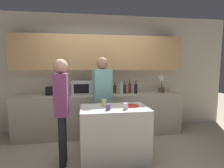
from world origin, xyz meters
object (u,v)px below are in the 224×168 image
object	(u,v)px
plate_on_island	(131,106)
cup_1	(125,106)
cup_0	(104,103)
person_center	(62,103)
potted_plant	(161,84)
bottle_0	(115,89)
toaster	(52,91)
bottle_4	(136,88)
bottle_3	(130,88)
cup_2	(108,107)
bottle_2	(125,89)
microwave	(84,87)
bottle_1	(121,89)
person_left	(102,93)

from	to	relation	value
plate_on_island	cup_1	bearing A→B (deg)	-126.61
cup_0	person_center	world-z (taller)	person_center
potted_plant	bottle_0	bearing A→B (deg)	178.39
toaster	bottle_0	distance (m)	1.37
bottle_4	plate_on_island	world-z (taller)	bottle_4
bottle_3	cup_0	bearing A→B (deg)	-124.45
person_center	potted_plant	bearing A→B (deg)	117.45
cup_2	person_center	xyz separation A→B (m)	(-0.70, 0.13, 0.06)
plate_on_island	bottle_2	bearing A→B (deg)	82.19
potted_plant	plate_on_island	world-z (taller)	potted_plant
microwave	bottle_1	distance (m)	0.83
bottle_1	person_left	world-z (taller)	person_left
cup_0	person_left	xyz separation A→B (m)	(0.02, 0.50, 0.08)
potted_plant	bottle_0	size ratio (longest dim) A/B	1.57
potted_plant	person_left	world-z (taller)	person_left
potted_plant	plate_on_island	bearing A→B (deg)	-132.81
toaster	person_left	world-z (taller)	person_left
cup_0	cup_1	bearing A→B (deg)	-38.17
microwave	cup_2	bearing A→B (deg)	-73.86
microwave	potted_plant	bearing A→B (deg)	0.05
toaster	plate_on_island	world-z (taller)	toaster
bottle_1	bottle_4	size ratio (longest dim) A/B	1.03
cup_2	person_left	world-z (taller)	person_left
bottle_0	cup_2	size ratio (longest dim) A/B	2.87
bottle_1	bottle_2	size ratio (longest dim) A/B	1.11
bottle_1	cup_2	distance (m)	1.29
microwave	bottle_0	size ratio (longest dim) A/B	2.07
potted_plant	bottle_4	xyz separation A→B (m)	(-0.64, -0.07, -0.09)
plate_on_island	person_center	distance (m)	1.11
bottle_0	cup_2	xyz separation A→B (m)	(-0.33, -1.32, -0.08)
toaster	bottle_3	xyz separation A→B (m)	(1.70, -0.03, 0.03)
bottle_0	cup_1	bearing A→B (deg)	-92.56
bottle_1	person_center	bearing A→B (deg)	-136.95
bottle_2	plate_on_island	world-z (taller)	bottle_2
toaster	bottle_3	size ratio (longest dim) A/B	0.82
bottle_1	bottle_3	world-z (taller)	bottle_3
cup_2	person_center	bearing A→B (deg)	169.83
microwave	toaster	world-z (taller)	microwave
cup_0	person_center	distance (m)	0.67
bottle_2	cup_0	bearing A→B (deg)	-119.69
bottle_1	cup_0	bearing A→B (deg)	-116.68
microwave	bottle_1	xyz separation A→B (m)	(0.82, -0.08, -0.03)
microwave	plate_on_island	size ratio (longest dim) A/B	2.00
bottle_0	plate_on_island	world-z (taller)	bottle_0
toaster	cup_2	distance (m)	1.66
bottle_0	bottle_4	world-z (taller)	bottle_4
bottle_2	bottle_4	world-z (taller)	bottle_4
plate_on_island	toaster	bearing A→B (deg)	142.12
microwave	person_center	bearing A→B (deg)	-106.02
bottle_3	cup_0	world-z (taller)	bottle_3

